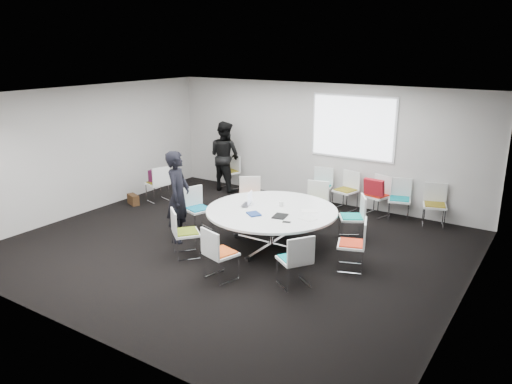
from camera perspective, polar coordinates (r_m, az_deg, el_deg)
The scene contains 31 objects.
room_shell at distance 8.92m, azimuth -1.97°, elevation 1.96°, with size 8.08×7.08×2.88m.
conference_table at distance 9.23m, azimuth 1.80°, elevation -3.00°, with size 2.42×2.42×0.73m.
projection_screen at distance 11.50m, azimuth 10.98°, elevation 7.25°, with size 1.90×0.03×1.35m, color white.
chair_ring_a at distance 8.56m, azimuth 10.86°, elevation -6.95°, with size 0.58×0.58×0.88m.
chair_ring_b at distance 9.82m, azimuth 10.90°, elevation -3.84°, with size 0.62×0.63×0.88m.
chair_ring_c at distance 10.59m, azimuth 6.80°, elevation -2.13°, with size 0.55×0.54×0.88m.
chair_ring_d at distance 10.86m, azimuth -0.67°, elevation -1.54°, with size 0.63×0.63×0.88m.
chair_ring_e at distance 10.20m, azimuth -6.64°, elevation -2.87°, with size 0.57×0.58×0.88m.
chair_ring_f at distance 8.98m, azimuth -8.02°, elevation -5.66°, with size 0.64×0.64×0.88m.
chair_ring_g at distance 8.09m, azimuth -4.08°, elevation -8.13°, with size 0.57×0.56×0.88m.
chair_ring_h at distance 7.87m, azimuth 4.43°, elevation -8.86°, with size 0.63×0.63×0.88m.
chair_back_a at distance 11.77m, azimuth 7.42°, elevation -0.25°, with size 0.53×0.52×0.88m.
chair_back_b at distance 11.57m, azimuth 10.19°, elevation -0.67°, with size 0.56×0.55×0.88m.
chair_back_c at distance 11.32m, azimuth 13.61°, elevation -1.26°, with size 0.57×0.56×0.88m.
chair_back_d at distance 11.18m, azimuth 16.01°, elevation -1.68°, with size 0.56×0.56×0.88m.
chair_back_e at distance 11.00m, azimuth 19.66°, elevation -2.30°, with size 0.57×0.56×0.88m.
chair_spare_left at distance 12.21m, azimuth -11.14°, elevation 0.19°, with size 0.56×0.57×0.88m.
chair_person_back at distance 13.09m, azimuth -3.10°, elevation 1.60°, with size 0.59×0.58×0.88m.
person_main at distance 9.55m, azimuth -8.88°, elevation -0.51°, with size 0.64×0.42×1.76m, color black.
person_back at distance 12.82m, azimuth -3.59°, elevation 4.12°, with size 0.87×0.68×1.79m, color black.
laptop at distance 9.38m, azimuth -0.87°, elevation -1.49°, with size 0.32×0.20×0.02m, color #333338.
laptop_lid at distance 9.42m, azimuth -0.72°, elevation -0.67°, with size 0.30×0.02×0.22m, color silver.
notebook_black at distance 8.80m, azimuth 2.76°, elevation -2.77°, with size 0.22×0.30×0.02m, color black.
tablet_folio at distance 8.89m, azimuth -0.25°, elevation -2.52°, with size 0.26×0.20×0.03m, color navy.
papers_right at distance 9.13m, azimuth 6.15°, elevation -2.16°, with size 0.30×0.21×0.00m, color white.
papers_front at distance 8.74m, azimuth 5.89°, elevation -3.02°, with size 0.30×0.21×0.00m, color silver.
cup at distance 9.35m, azimuth 2.89°, elevation -1.37°, with size 0.08×0.08×0.09m, color white.
phone at distance 8.53m, azimuth 3.52°, elevation -3.44°, with size 0.14×0.07×0.01m, color black.
maroon_bag at distance 12.13m, azimuth -11.27°, elevation 1.77°, with size 0.40×0.14×0.28m, color #4D1433.
brown_bag at distance 12.14m, azimuth -13.86°, elevation -0.84°, with size 0.36×0.16×0.24m, color #382312.
red_jacket at distance 11.00m, azimuth 13.33°, elevation 0.55°, with size 0.44×0.10×0.35m, color maroon.
Camera 1 is at (5.06, -7.07, 3.64)m, focal length 35.00 mm.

